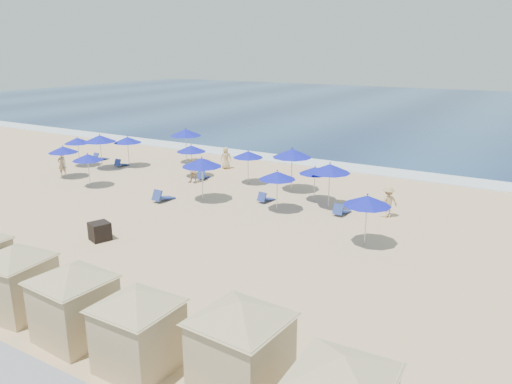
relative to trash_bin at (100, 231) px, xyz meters
The scene contains 32 objects.
ground 3.81m from the trash_bin, 80.64° to the left, with size 160.00×160.00×0.00m, color #D0B184.
ocean 58.75m from the trash_bin, 89.40° to the left, with size 160.00×80.00×0.06m, color #0E2650.
surf_line 19.26m from the trash_bin, 88.16° to the left, with size 160.00×2.50×0.08m, color white.
trash_bin is the anchor object (origin of this frame).
cabana_2 6.56m from the trash_bin, 64.84° to the right, with size 4.10×4.10×2.59m.
cabana_3 8.20m from the trash_bin, 46.67° to the right, with size 4.17×4.17×2.62m.
cabana_4 10.20m from the trash_bin, 36.12° to the right, with size 4.06×4.06×2.55m.
cabana_5 12.33m from the trash_bin, 25.91° to the right, with size 4.40×4.40×2.76m.
umbrella_0 15.95m from the trash_bin, 143.13° to the left, with size 1.93×1.93×2.20m.
umbrella_1 12.76m from the trash_bin, 147.96° to the left, with size 1.94×1.94×2.21m.
umbrella_2 14.85m from the trash_bin, 129.98° to the left, with size 2.01×2.01×2.28m.
umbrella_3 9.77m from the trash_bin, 141.52° to the left, with size 1.90×1.90×2.16m.
umbrella_4 16.02m from the trash_bin, 114.69° to the left, with size 2.35×2.35×2.67m.
umbrella_5 11.91m from the trash_bin, 107.79° to the left, with size 1.97×1.97×2.24m.
umbrella_6 7.49m from the trash_bin, 87.68° to the left, with size 2.26×2.26×2.57m.
umbrella_7 11.88m from the trash_bin, 87.49° to the left, with size 1.93×1.93×2.20m.
umbrella_8 9.30m from the trash_bin, 58.51° to the left, with size 1.97×1.97×2.24m.
umbrella_9 12.39m from the trash_bin, 72.53° to the left, with size 2.37×2.37×2.70m.
umbrella_10 12.02m from the trash_bin, 61.28° to the left, with size 1.81×1.81×2.06m.
umbrella_11 11.94m from the trash_bin, 28.14° to the left, with size 2.08×2.08×2.37m.
umbrella_12 14.51m from the trash_bin, 137.35° to the left, with size 2.24×2.24×2.55m.
umbrella_13 12.10m from the trash_bin, 54.69° to the left, with size 2.22×2.22×2.52m.
beach_chair_0 17.41m from the trash_bin, 138.13° to the left, with size 0.63×1.24×0.66m.
beach_chair_1 14.84m from the trash_bin, 132.39° to the left, with size 0.55×1.15×0.62m.
beach_chair_2 11.43m from the trash_bin, 103.24° to the left, with size 0.79×1.25×0.64m.
beach_chair_3 6.17m from the trash_bin, 105.10° to the left, with size 0.71×1.40×0.75m.
beach_chair_4 9.52m from the trash_bin, 68.71° to the left, with size 0.65×1.20×0.63m.
beach_chair_5 11.99m from the trash_bin, 48.39° to the left, with size 0.65×1.26×0.67m.
beachgoer_0 13.42m from the trash_bin, 148.39° to the left, with size 0.58×0.38×1.58m, color tan.
beachgoer_1 10.37m from the trash_bin, 104.10° to the left, with size 0.79×0.62×1.63m, color tan.
beachgoer_2 14.13m from the trash_bin, 44.18° to the left, with size 1.05×0.60×1.63m, color tan.
beachgoer_3 14.75m from the trash_bin, 101.88° to the left, with size 0.77×0.50×1.58m, color tan.
Camera 1 is at (16.31, -18.11, 8.32)m, focal length 35.00 mm.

